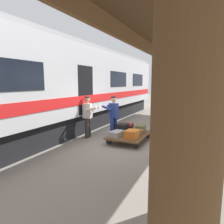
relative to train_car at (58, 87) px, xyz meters
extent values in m
plane|color=gray|center=(-3.57, 0.00, -2.06)|extent=(60.00, 60.00, 0.00)
cylinder|color=brown|center=(-6.02, -9.62, -0.36)|extent=(0.24, 0.24, 3.40)
cylinder|color=brown|center=(-6.02, -6.41, -0.36)|extent=(0.24, 0.24, 3.40)
cylinder|color=brown|center=(-6.02, -3.21, -0.36)|extent=(0.24, 0.24, 3.40)
cylinder|color=brown|center=(-6.02, 0.00, -0.36)|extent=(0.24, 0.24, 3.40)
cylinder|color=brown|center=(-6.02, 3.21, -0.36)|extent=(0.24, 0.24, 3.40)
cube|color=#432E1A|center=(-6.02, 0.00, 1.42)|extent=(3.20, 20.04, 0.16)
cube|color=brown|center=(-4.47, 0.00, 1.19)|extent=(0.08, 20.04, 0.30)
cube|color=#B7BABF|center=(0.00, 0.00, 0.29)|extent=(3.00, 19.81, 2.90)
cube|color=black|center=(0.00, 0.00, -1.61)|extent=(2.55, 18.82, 0.90)
cube|color=#99999E|center=(0.00, 0.00, 1.84)|extent=(2.76, 19.41, 0.20)
cube|color=red|center=(-1.51, 0.00, -0.51)|extent=(0.03, 19.41, 0.36)
cube|color=black|center=(-1.51, -6.93, 0.39)|extent=(0.02, 2.18, 0.84)
cube|color=black|center=(-1.51, -3.47, 0.39)|extent=(0.02, 2.18, 0.84)
cube|color=black|center=(-1.51, 3.47, 0.39)|extent=(0.02, 2.18, 0.84)
cube|color=black|center=(-1.45, 0.00, -0.11)|extent=(0.12, 1.10, 2.00)
cube|color=brown|center=(-3.45, 0.00, -1.81)|extent=(1.28, 1.88, 0.07)
cylinder|color=black|center=(-3.96, 0.75, -1.95)|extent=(0.22, 0.05, 0.22)
cylinder|color=black|center=(-2.94, 0.75, -1.95)|extent=(0.22, 0.05, 0.22)
cylinder|color=black|center=(-3.96, -0.75, -1.95)|extent=(0.22, 0.05, 0.22)
cylinder|color=black|center=(-2.94, -0.75, -1.95)|extent=(0.22, 0.05, 0.22)
cube|color=brown|center=(-3.74, -0.52, -1.64)|extent=(0.42, 0.54, 0.28)
cube|color=#1E666B|center=(-3.16, 0.00, -1.69)|extent=(0.47, 0.57, 0.16)
cube|color=#CC6B23|center=(-3.74, 0.52, -1.63)|extent=(0.43, 0.52, 0.29)
cube|color=#9EA0A5|center=(-3.16, 0.52, -1.67)|extent=(0.46, 0.66, 0.20)
cube|color=brown|center=(-3.74, 0.00, -1.68)|extent=(0.44, 0.52, 0.19)
cube|color=maroon|center=(-3.16, -0.52, -1.64)|extent=(0.48, 0.66, 0.26)
cube|color=black|center=(-3.17, 0.02, -1.51)|extent=(0.46, 0.46, 0.21)
cylinder|color=navy|center=(-2.67, -0.39, -1.65)|extent=(0.16, 0.16, 0.82)
cylinder|color=navy|center=(-2.62, -0.20, -1.65)|extent=(0.16, 0.16, 0.82)
cube|color=navy|center=(-2.64, -0.29, -0.94)|extent=(0.41, 0.31, 0.60)
cylinder|color=tan|center=(-2.64, -0.29, -0.61)|extent=(0.09, 0.09, 0.06)
sphere|color=tan|center=(-2.64, -0.29, -0.47)|extent=(0.22, 0.22, 0.22)
cylinder|color=black|center=(-2.64, -0.29, -0.39)|extent=(0.21, 0.21, 0.06)
cylinder|color=navy|center=(-2.47, -0.51, -0.84)|extent=(0.54, 0.24, 0.21)
cylinder|color=navy|center=(-2.39, -0.20, -0.84)|extent=(0.54, 0.24, 0.21)
cylinder|color=#332D28|center=(-1.72, 0.33, -1.65)|extent=(0.16, 0.16, 0.82)
cylinder|color=#332D28|center=(-1.70, 0.13, -1.65)|extent=(0.16, 0.16, 0.82)
cube|color=silver|center=(-1.71, 0.23, -0.94)|extent=(0.38, 0.25, 0.60)
cylinder|color=tan|center=(-1.71, 0.23, -0.61)|extent=(0.09, 0.09, 0.06)
sphere|color=tan|center=(-1.71, 0.23, -0.47)|extent=(0.22, 0.22, 0.22)
cylinder|color=#332D28|center=(-1.71, 0.23, -0.39)|extent=(0.21, 0.21, 0.06)
cylinder|color=silver|center=(-1.94, 0.37, -0.84)|extent=(0.54, 0.14, 0.21)
cylinder|color=silver|center=(-1.91, 0.05, -0.84)|extent=(0.54, 0.14, 0.21)
camera|label=1|loc=(-6.08, 7.11, 0.20)|focal=32.01mm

